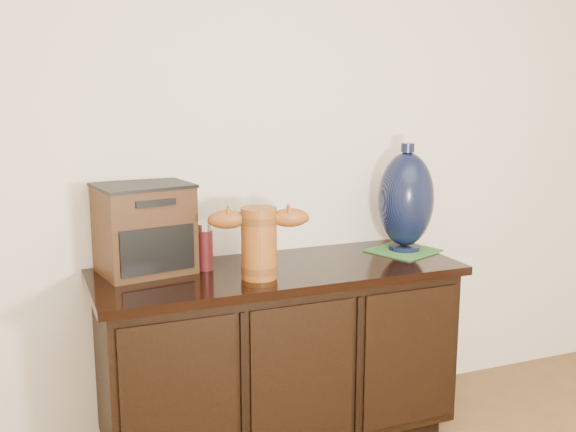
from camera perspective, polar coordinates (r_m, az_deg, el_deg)
name	(u,v)px	position (r m, az deg, el deg)	size (l,w,h in m)	color
sideboard	(278,355)	(2.81, -0.83, -11.67)	(1.46, 0.56, 0.75)	black
terracotta_vessel	(259,239)	(2.51, -2.47, -1.93)	(0.38, 0.17, 0.27)	#914B1A
tv_radio	(144,228)	(2.65, -12.07, -1.03)	(0.39, 0.33, 0.35)	#381F0E
green_mat	(403,250)	(2.99, 9.73, -2.89)	(0.25, 0.25, 0.01)	#326E31
lamp_base	(406,200)	(2.95, 9.95, 1.36)	(0.31, 0.31, 0.46)	black
spray_can	(205,247)	(2.66, -7.05, -2.63)	(0.06, 0.06, 0.19)	maroon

